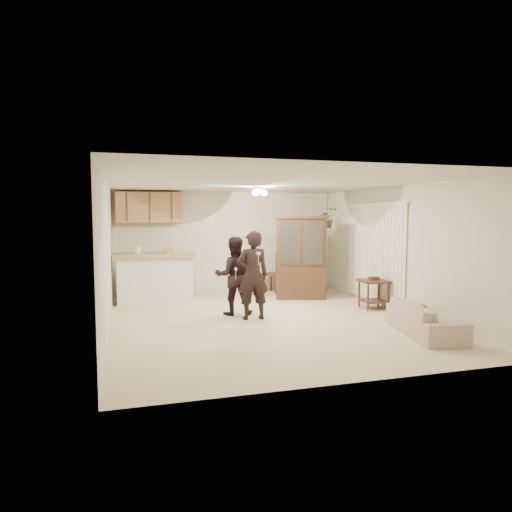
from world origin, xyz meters
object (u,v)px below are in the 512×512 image
object	(u,v)px
adult	(253,271)
child	(234,280)
china_hutch	(301,258)
side_table	(373,294)
chair_hutch_right	(273,281)
chair_hutch_left	(176,287)
sofa	(425,312)
chair_bar	(147,290)

from	to	relation	value
adult	child	bearing A→B (deg)	-63.40
china_hutch	side_table	xyz separation A→B (m)	(1.01, -1.50, -0.63)
child	chair_hutch_right	size ratio (longest dim) A/B	1.30
side_table	chair_hutch_left	distance (m)	4.43
child	chair_hutch_right	xyz separation A→B (m)	(1.53, 2.20, -0.38)
sofa	chair_bar	distance (m)	5.78
china_hutch	chair_hutch_right	distance (m)	1.22
child	chair_hutch_left	world-z (taller)	child
adult	china_hutch	size ratio (longest dim) A/B	0.95
adult	china_hutch	bearing A→B (deg)	-132.63
sofa	chair_hutch_left	world-z (taller)	chair_hutch_left
chair_bar	chair_hutch_left	bearing A→B (deg)	32.17
sofa	china_hutch	world-z (taller)	china_hutch
adult	china_hutch	xyz separation A→B (m)	(1.63, 1.72, 0.04)
sofa	child	distance (m)	3.51
sofa	chair_hutch_right	xyz separation A→B (m)	(-1.09, 4.50, -0.07)
sofa	chair_hutch_left	distance (m)	5.60
sofa	side_table	bearing A→B (deg)	4.82
side_table	adult	bearing A→B (deg)	-175.07
chair_bar	sofa	bearing A→B (deg)	-40.85
child	side_table	world-z (taller)	child
chair_hutch_left	chair_hutch_right	bearing A→B (deg)	58.32
sofa	child	world-z (taller)	child
chair_hutch_left	adult	bearing A→B (deg)	-11.22
chair_bar	side_table	bearing A→B (deg)	-20.97
chair_bar	chair_hutch_left	world-z (taller)	chair_bar
chair_bar	chair_hutch_right	distance (m)	3.14
chair_hutch_right	china_hutch	bearing A→B (deg)	68.63
china_hutch	chair_hutch_right	size ratio (longest dim) A/B	1.83
sofa	chair_hutch_right	size ratio (longest dim) A/B	1.81
sofa	china_hutch	xyz separation A→B (m)	(-0.75, 3.53, 0.57)
sofa	child	size ratio (longest dim) A/B	1.39
chair_hutch_left	chair_bar	bearing A→B (deg)	-95.42
china_hutch	chair_bar	world-z (taller)	china_hutch
adult	child	distance (m)	0.60
sofa	chair_hutch_right	world-z (taller)	chair_hutch_right
adult	side_table	distance (m)	2.72
sofa	child	xyz separation A→B (m)	(-2.62, 2.30, 0.31)
chair_hutch_left	chair_hutch_right	xyz separation A→B (m)	(2.41, 0.13, 0.04)
chair_hutch_left	child	bearing A→B (deg)	-11.76
side_table	chair_hutch_right	size ratio (longest dim) A/B	0.64
side_table	chair_hutch_right	world-z (taller)	chair_hutch_right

